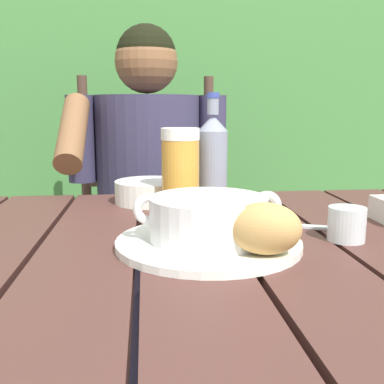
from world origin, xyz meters
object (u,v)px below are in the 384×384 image
Objects in this scene: diner_bowl at (150,192)px; beer_glass at (180,170)px; person_eating at (148,187)px; water_glass_small at (347,224)px; soup_bowl at (208,217)px; chair_near_diner at (149,231)px; bread_roll at (265,229)px; beer_bottle at (213,159)px; serving_plate at (208,243)px; table_knife at (281,224)px.

beer_glass is at bearing -57.67° from diner_bowl.
beer_glass is at bearing -81.52° from person_eating.
water_glass_small is 0.39× the size of diner_bowl.
chair_near_diner is at bearing 95.59° from soup_bowl.
beer_bottle is (-0.02, 0.38, 0.06)m from bread_roll.
soup_bowl is (0.09, -0.90, 0.27)m from chair_near_diner.
chair_near_diner is 0.93m from serving_plate.
table_knife is (0.24, -0.79, 0.22)m from chair_near_diner.
beer_bottle is (0.05, 0.30, 0.06)m from soup_bowl.
person_eating is 7.43× the size of diner_bowl.
bread_roll is at bearing -80.88° from chair_near_diner.
beer_bottle is at bearing 122.00° from water_glass_small.
person_eating is at bearing 101.65° from bread_roll.
soup_bowl reaches higher than diner_bowl.
bread_roll is 1.96× the size of water_glass_small.
diner_bowl is (-0.16, 0.43, -0.02)m from bread_roll.
person_eating reaches higher than soup_bowl.
water_glass_small is (0.16, 0.09, -0.02)m from bread_roll.
bread_roll is (0.07, -0.08, 0.04)m from serving_plate.
diner_bowl reaches higher than table_knife.
chair_near_diner is at bearing 95.59° from serving_plate.
table_knife is at bearing -67.67° from person_eating.
serving_plate is 0.32m from beer_bottle.
bread_roll reaches higher than serving_plate.
person_eating is at bearing 115.11° from water_glass_small.
beer_bottle is at bearing 80.48° from soup_bowl.
beer_glass is 0.13m from diner_bowl.
serving_plate is 2.43× the size of bread_roll.
soup_bowl reaches higher than bread_roll.
serving_plate is at bearing -84.41° from chair_near_diner.
beer_bottle is 4.03× the size of water_glass_small.
person_eating reaches higher than table_knife.
soup_bowl is 0.23m from water_glass_small.
serving_plate is (0.09, -0.90, 0.23)m from chair_near_diner.
chair_near_diner is at bearing 109.74° from water_glass_small.
water_glass_small reaches higher than diner_bowl.
chair_near_diner is at bearing 106.80° from table_knife.
chair_near_diner is 0.60m from diner_bowl.
beer_glass is 2.85× the size of water_glass_small.
serving_plate is 0.19m from table_knife.
table_knife is at bearing 66.92° from bread_roll.
chair_near_diner reaches higher than serving_plate.
beer_glass is at bearing 136.66° from water_glass_small.
soup_bowl reaches higher than serving_plate.
soup_bowl is at bearing 130.60° from bread_roll.
person_eating is 0.71m from serving_plate.
soup_bowl is 0.36m from diner_bowl.
chair_near_diner is 4.48× the size of soup_bowl.
beer_glass is (0.07, -0.45, 0.11)m from person_eating.
person_eating is 6.76× the size of beer_glass.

